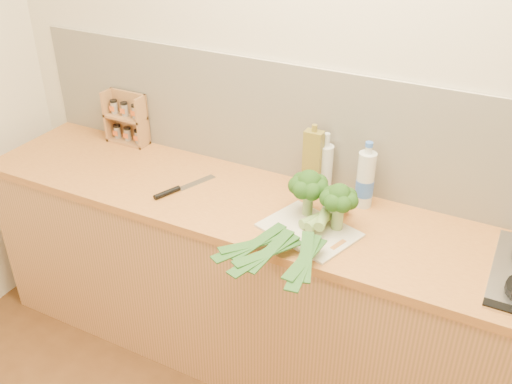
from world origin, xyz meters
The scene contains 14 objects.
room_shell centered at (0.00, 1.49, 1.17)m, with size 3.50×3.50×3.50m.
counter centered at (0.00, 1.20, 0.45)m, with size 3.20×0.62×0.90m.
chopping_board centered at (0.04, 1.10, 0.91)m, with size 0.36×0.27×0.01m, color beige.
broccoli_left centered at (-0.01, 1.20, 1.05)m, with size 0.17×0.17×0.20m.
broccoli_right centered at (0.14, 1.16, 1.05)m, with size 0.15×0.15×0.20m.
leek_front centered at (0.01, 1.08, 0.93)m, with size 0.35×0.61×0.04m.
leek_mid centered at (0.06, 1.05, 0.95)m, with size 0.26×0.66×0.04m.
leek_back centered at (0.11, 1.02, 0.97)m, with size 0.15×0.61×0.04m.
chefs_knife centered at (-0.62, 1.11, 0.91)m, with size 0.15×0.31×0.02m.
spice_rack centered at (-1.12, 1.44, 1.02)m, with size 0.23×0.09×0.27m.
oil_tin centered at (-0.07, 1.40, 1.05)m, with size 0.08×0.05×0.33m.
glass_bottle centered at (-0.03, 1.44, 1.02)m, with size 0.07×0.07×0.28m.
amber_bottle centered at (-0.09, 1.43, 1.02)m, with size 0.06×0.06×0.28m.
water_bottle centered at (0.17, 1.40, 1.02)m, with size 0.08×0.08×0.28m.
Camera 1 is at (0.72, -0.68, 2.21)m, focal length 40.00 mm.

